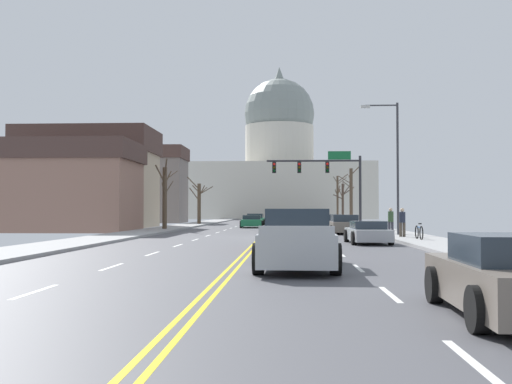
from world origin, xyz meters
TOP-DOWN VIEW (x-y plane):
  - ground at (0.00, -0.00)m, footprint 20.00×180.00m
  - signal_gantry at (4.72, 14.42)m, footprint 7.91×0.41m
  - street_lamp_right at (7.91, 0.71)m, footprint 2.28×0.24m
  - capitol_building at (0.00, 79.69)m, footprint 34.38×23.82m
  - sedan_near_00 at (4.96, 11.19)m, footprint 2.06×4.45m
  - sedan_near_01 at (5.38, 5.34)m, footprint 2.22×4.58m
  - sedan_near_02 at (1.79, -0.99)m, footprint 2.09×4.28m
  - sedan_near_03 at (5.42, -6.49)m, footprint 2.02×4.39m
  - sedan_near_04 at (1.57, -12.02)m, footprint 2.04×4.51m
  - pickup_truck_near_05 at (1.79, -18.94)m, footprint 2.30×5.54m
  - sedan_oncoming_00 at (-1.77, 19.46)m, footprint 2.16×4.29m
  - sedan_oncoming_01 at (-1.95, 29.11)m, footprint 2.14×4.60m
  - flank_building_00 at (-16.37, 39.56)m, footprint 9.96×6.79m
  - flank_building_01 at (-17.20, 19.71)m, footprint 12.40×7.98m
  - flank_building_02 at (-16.68, 8.66)m, footprint 13.63×7.35m
  - bare_tree_00 at (8.05, 42.03)m, footprint 1.92×2.14m
  - bare_tree_01 at (-8.08, 28.91)m, footprint 2.85×2.48m
  - bare_tree_02 at (8.82, 33.10)m, footprint 2.56×1.85m
  - bare_tree_03 at (-8.12, 10.85)m, footprint 1.39×2.99m
  - bare_tree_04 at (8.29, 37.56)m, footprint 2.34×2.47m
  - pedestrian_00 at (7.99, 2.03)m, footprint 0.35×0.34m
  - pedestrian_01 at (7.91, -2.12)m, footprint 0.35×0.34m
  - bicycle_parked at (8.24, -4.85)m, footprint 0.12×1.77m

SIDE VIEW (x-z plane):
  - ground at x=0.00m, z-range -0.08..0.12m
  - bicycle_parked at x=8.24m, z-range 0.06..0.91m
  - sedan_near_03 at x=5.42m, z-range -0.02..1.07m
  - sedan_oncoming_00 at x=-1.77m, z-range -0.02..1.12m
  - sedan_near_02 at x=1.79m, z-range -0.03..1.19m
  - sedan_oncoming_01 at x=-1.95m, z-range -0.03..1.19m
  - sedan_near_04 at x=1.57m, z-range -0.04..1.21m
  - sedan_near_00 at x=4.96m, z-range -0.04..1.24m
  - sedan_near_01 at x=5.38m, z-range -0.05..1.26m
  - pickup_truck_near_05 at x=1.79m, z-range -0.09..1.58m
  - pedestrian_01 at x=7.91m, z-range 0.23..1.82m
  - pedestrian_00 at x=7.99m, z-range 0.22..1.84m
  - bare_tree_01 at x=-8.08m, z-range -0.04..5.10m
  - bare_tree_04 at x=8.29m, z-range 0.18..5.32m
  - bare_tree_03 at x=-8.12m, z-range 0.06..5.49m
  - bare_tree_00 at x=8.05m, z-range 0.30..6.46m
  - bare_tree_02 at x=8.82m, z-range 0.06..6.71m
  - flank_building_02 at x=-16.68m, z-range 0.05..6.82m
  - flank_building_01 at x=-17.20m, z-range 0.07..9.33m
  - signal_gantry at x=4.72m, z-range 1.54..7.95m
  - flank_building_00 at x=-16.37m, z-range 0.05..9.68m
  - street_lamp_right at x=7.91m, z-range 0.87..8.86m
  - capitol_building at x=0.00m, z-range -5.53..23.86m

